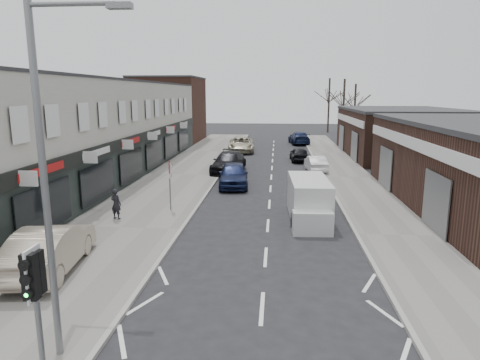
% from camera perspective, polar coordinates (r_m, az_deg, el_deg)
% --- Properties ---
extents(ground, '(160.00, 160.00, 0.00)m').
position_cam_1_polar(ground, '(11.35, 2.58, -21.45)').
color(ground, black).
rests_on(ground, ground).
extents(pavement_left, '(5.50, 64.00, 0.12)m').
position_cam_1_polar(pavement_left, '(32.88, -7.65, 0.68)').
color(pavement_left, slate).
rests_on(pavement_left, ground).
extents(pavement_right, '(3.50, 64.00, 0.12)m').
position_cam_1_polar(pavement_right, '(32.56, 14.36, 0.32)').
color(pavement_right, slate).
rests_on(pavement_right, ground).
extents(shop_terrace_left, '(8.00, 41.00, 7.10)m').
position_cam_1_polar(shop_terrace_left, '(32.26, -20.65, 6.10)').
color(shop_terrace_left, beige).
rests_on(shop_terrace_left, ground).
extents(brick_block_far, '(8.00, 10.00, 8.00)m').
position_cam_1_polar(brick_block_far, '(56.29, -9.47, 9.14)').
color(brick_block_far, '#4B2B20').
rests_on(brick_block_far, ground).
extents(right_unit_far, '(10.00, 16.00, 4.50)m').
position_cam_1_polar(right_unit_far, '(45.36, 20.53, 5.81)').
color(right_unit_far, '#3B231A').
rests_on(right_unit_far, ground).
extents(tree_far_a, '(3.60, 3.60, 8.00)m').
position_cam_1_polar(tree_far_a, '(58.50, 13.43, 5.13)').
color(tree_far_a, '#382D26').
rests_on(tree_far_a, ground).
extents(tree_far_b, '(3.60, 3.60, 7.50)m').
position_cam_1_polar(tree_far_b, '(64.79, 14.86, 5.65)').
color(tree_far_b, '#382D26').
rests_on(tree_far_b, ground).
extents(tree_far_c, '(3.60, 3.60, 8.50)m').
position_cam_1_polar(tree_far_c, '(70.27, 11.61, 6.23)').
color(tree_far_c, '#382D26').
rests_on(tree_far_c, ground).
extents(traffic_light, '(0.28, 0.60, 3.10)m').
position_cam_1_polar(traffic_light, '(9.64, -25.71, -12.65)').
color(traffic_light, slate).
rests_on(traffic_light, pavement_left).
extents(street_lamp, '(2.23, 0.22, 8.00)m').
position_cam_1_polar(street_lamp, '(10.11, -23.95, 1.66)').
color(street_lamp, slate).
rests_on(street_lamp, pavement_left).
extents(warning_sign, '(0.12, 0.80, 2.70)m').
position_cam_1_polar(warning_sign, '(22.57, -9.29, 1.21)').
color(warning_sign, slate).
rests_on(warning_sign, pavement_left).
extents(white_van, '(2.00, 5.24, 2.02)m').
position_cam_1_polar(white_van, '(21.47, 9.19, -2.72)').
color(white_van, silver).
rests_on(white_van, ground).
extents(sedan_on_pavement, '(2.30, 5.05, 1.61)m').
position_cam_1_polar(sedan_on_pavement, '(16.35, -23.95, -8.26)').
color(sedan_on_pavement, tan).
rests_on(sedan_on_pavement, pavement_left).
extents(pedestrian, '(0.63, 0.51, 1.51)m').
position_cam_1_polar(pedestrian, '(21.72, -16.20, -3.09)').
color(pedestrian, black).
rests_on(pedestrian, pavement_left).
extents(parked_car_left_a, '(2.27, 4.85, 1.61)m').
position_cam_1_polar(parked_car_left_a, '(28.69, -0.86, 0.71)').
color(parked_car_left_a, '#131C3D').
rests_on(parked_car_left_a, ground).
extents(parked_car_left_b, '(2.62, 5.67, 1.60)m').
position_cam_1_polar(parked_car_left_b, '(33.87, -1.51, 2.37)').
color(parked_car_left_b, black).
rests_on(parked_car_left_b, ground).
extents(parked_car_left_c, '(3.03, 5.87, 1.58)m').
position_cam_1_polar(parked_car_left_c, '(45.75, 0.17, 4.75)').
color(parked_car_left_c, '#ABA589').
rests_on(parked_car_left_c, ground).
extents(parked_car_right_a, '(1.67, 3.97, 1.28)m').
position_cam_1_polar(parked_car_right_a, '(34.76, 10.05, 2.16)').
color(parked_car_right_a, silver).
rests_on(parked_car_right_a, ground).
extents(parked_car_right_b, '(1.75, 3.96, 1.32)m').
position_cam_1_polar(parked_car_right_b, '(39.84, 7.90, 3.44)').
color(parked_car_right_b, black).
rests_on(parked_car_right_b, ground).
extents(parked_car_right_c, '(2.67, 5.46, 1.53)m').
position_cam_1_polar(parked_car_right_c, '(53.43, 7.87, 5.58)').
color(parked_car_right_c, '#121A38').
rests_on(parked_car_right_c, ground).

